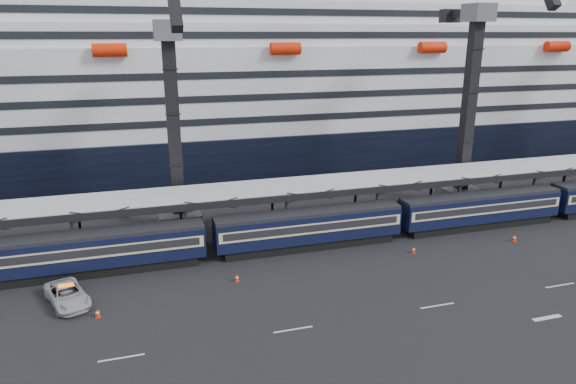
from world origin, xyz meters
The scene contains 12 objects.
ground centered at (0.00, 0.00, 0.00)m, with size 260.00×260.00×0.00m, color black.
lane_markings centered at (8.15, -5.23, 0.01)m, with size 111.00×4.27×0.02m.
train centered at (-4.65, 10.00, 2.20)m, with size 133.05×3.00×4.05m.
canopy centered at (0.00, 14.00, 5.25)m, with size 130.00×6.25×5.53m.
cruise_ship centered at (-1.08, 45.99, 12.34)m, with size 214.09×28.84×34.00m.
crane_dark_near centered at (-20.00, 18.59, 11.93)m, with size 4.50×17.75×35.08m.
crane_dark_mid centered at (15.00, 17.59, 13.36)m, with size 4.50×18.24×39.64m.
pickup_truck centered at (-30.14, 4.76, 0.78)m, with size 2.58×5.59×1.55m, color #A5A7AC.
traffic_cone_b centered at (-27.75, 1.88, 0.38)m, with size 0.39×0.39×0.78m.
traffic_cone_c centered at (-16.43, 4.69, 0.37)m, with size 0.37×0.37×0.75m.
traffic_cone_d centered at (1.42, 5.68, 0.37)m, with size 0.38×0.38×0.76m.
traffic_cone_e centered at (12.98, 5.31, 0.41)m, with size 0.41×0.41×0.83m.
Camera 1 is at (-23.76, -35.33, 20.66)m, focal length 32.00 mm.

